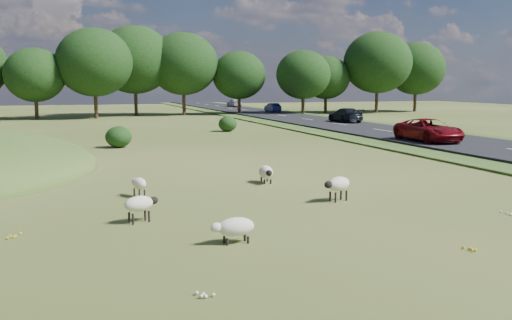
{
  "coord_description": "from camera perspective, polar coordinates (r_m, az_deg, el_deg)",
  "views": [
    {
      "loc": [
        -5.49,
        -18.52,
        4.19
      ],
      "look_at": [
        2.0,
        4.0,
        1.0
      ],
      "focal_mm": 40.0,
      "sensor_mm": 36.0,
      "label": 1
    }
  ],
  "objects": [
    {
      "name": "car_1",
      "position": [
        40.93,
        16.89,
        2.88
      ],
      "size": [
        2.56,
        5.55,
        1.54
      ],
      "primitive_type": "imported",
      "color": "maroon",
      "rests_on": "road"
    },
    {
      "name": "sheep_3",
      "position": [
        20.59,
        8.19,
        -2.41
      ],
      "size": [
        1.28,
        0.89,
        0.89
      ],
      "rotation": [
        0.0,
        0.0,
        3.54
      ],
      "color": "beige",
      "rests_on": "ground"
    },
    {
      "name": "car_3",
      "position": [
        59.8,
        8.93,
        4.47
      ],
      "size": [
        2.01,
        4.95,
        1.44
      ],
      "primitive_type": "imported",
      "rotation": [
        0.0,
        0.0,
        3.14
      ],
      "color": "black",
      "rests_on": "road"
    },
    {
      "name": "shrubs",
      "position": [
        45.7,
        -14.04,
        3.02
      ],
      "size": [
        21.88,
        14.73,
        1.41
      ],
      "color": "black",
      "rests_on": "ground"
    },
    {
      "name": "treeline",
      "position": [
        74.13,
        -15.15,
        9.23
      ],
      "size": [
        96.28,
        14.66,
        11.7
      ],
      "color": "black",
      "rests_on": "ground"
    },
    {
      "name": "car_5",
      "position": [
        98.21,
        -2.2,
        5.72
      ],
      "size": [
        1.8,
        4.42,
        1.28
      ],
      "primitive_type": "imported",
      "rotation": [
        0.0,
        0.0,
        3.14
      ],
      "color": "silver",
      "rests_on": "road"
    },
    {
      "name": "sheep_1",
      "position": [
        21.63,
        -11.64,
        -2.31
      ],
      "size": [
        0.65,
        1.05,
        0.73
      ],
      "rotation": [
        0.0,
        0.0,
        1.85
      ],
      "color": "beige",
      "rests_on": "ground"
    },
    {
      "name": "sheep_4",
      "position": [
        24.14,
        1.02,
        -1.22
      ],
      "size": [
        0.67,
        1.31,
        0.74
      ],
      "rotation": [
        0.0,
        0.0,
        4.6
      ],
      "color": "beige",
      "rests_on": "ground"
    },
    {
      "name": "car_2",
      "position": [
        79.95,
        1.67,
        5.27
      ],
      "size": [
        1.3,
        3.71,
        1.22
      ],
      "primitive_type": "imported",
      "rotation": [
        0.0,
        0.0,
        3.14
      ],
      "color": "navy",
      "rests_on": "road"
    },
    {
      "name": "ground",
      "position": [
        39.14,
        -10.22,
        1.39
      ],
      "size": [
        160.0,
        160.0,
        0.0
      ],
      "primitive_type": "plane",
      "color": "#344E18",
      "rests_on": "ground"
    },
    {
      "name": "sheep_2",
      "position": [
        17.64,
        -11.54,
        -4.32
      ],
      "size": [
        1.19,
        0.82,
        0.83
      ],
      "rotation": [
        0.0,
        0.0,
        0.39
      ],
      "color": "beige",
      "rests_on": "ground"
    },
    {
      "name": "road",
      "position": [
        54.96,
        9.31,
        3.31
      ],
      "size": [
        8.0,
        150.0,
        0.25
      ],
      "primitive_type": "cube",
      "color": "black",
      "rests_on": "ground"
    },
    {
      "name": "sheep_0",
      "position": [
        15.11,
        -2.14,
        -6.72
      ],
      "size": [
        1.22,
        0.57,
        0.7
      ],
      "rotation": [
        0.0,
        0.0,
        3.19
      ],
      "color": "beige",
      "rests_on": "ground"
    }
  ]
}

